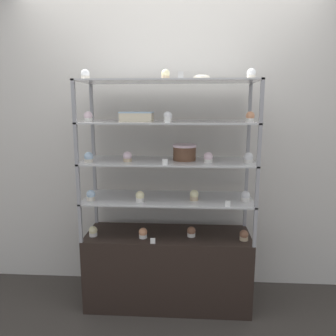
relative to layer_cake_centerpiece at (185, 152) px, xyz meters
The scene contains 33 objects.
ground_plane 1.25m from the layer_cake_centerpiece, behind, with size 20.00×20.00×0.00m, color #38332D.
back_wall 0.37m from the layer_cake_centerpiece, 109.78° to the left, with size 8.00×0.05×2.60m.
display_base 0.96m from the layer_cake_centerpiece, behind, with size 1.30×0.44×0.59m.
display_riser_lower 0.40m from the layer_cake_centerpiece, behind, with size 1.30×0.44×0.30m.
display_riser_middle 0.15m from the layer_cake_centerpiece, behind, with size 1.30×0.44×0.30m.
display_riser_upper 0.25m from the layer_cake_centerpiece, behind, with size 1.30×0.44×0.30m.
display_riser_top 0.53m from the layer_cake_centerpiece, behind, with size 1.30×0.44×0.30m.
layer_cake_centerpiece is the anchor object (origin of this frame).
sheet_cake_frosted 0.45m from the layer_cake_centerpiece, behind, with size 0.24×0.16×0.07m.
cupcake_0 0.94m from the layer_cake_centerpiece, behind, with size 0.07×0.07×0.08m.
cupcake_1 0.70m from the layer_cake_centerpiece, 159.77° to the right, with size 0.07×0.07×0.08m.
cupcake_2 0.62m from the layer_cake_centerpiece, 47.37° to the right, with size 0.07×0.07×0.08m.
cupcake_3 0.77m from the layer_cake_centerpiece, 13.72° to the right, with size 0.07×0.07×0.08m.
price_tag_0 0.70m from the layer_cake_centerpiece, 135.53° to the right, with size 0.04×0.00×0.04m.
cupcake_4 0.78m from the layer_cake_centerpiece, behind, with size 0.07×0.07×0.08m.
cupcake_5 0.48m from the layer_cake_centerpiece, 158.07° to the right, with size 0.07×0.07×0.08m.
cupcake_6 0.34m from the layer_cake_centerpiece, 42.92° to the right, with size 0.07×0.07×0.08m.
cupcake_7 0.56m from the layer_cake_centerpiece, ahead, with size 0.07×0.07×0.08m.
price_tag_1 0.51m from the layer_cake_centerpiece, 35.17° to the right, with size 0.04×0.00×0.04m.
cupcake_8 0.72m from the layer_cake_centerpiece, 169.62° to the right, with size 0.07×0.07×0.08m.
cupcake_9 0.43m from the layer_cake_centerpiece, 168.83° to the right, with size 0.07×0.07×0.08m.
cupcake_10 0.20m from the layer_cake_centerpiece, 24.72° to the right, with size 0.07×0.07×0.08m.
cupcake_11 0.48m from the layer_cake_centerpiece, ahead, with size 0.07×0.07×0.08m.
price_tag_2 0.26m from the layer_cake_centerpiece, 121.07° to the right, with size 0.04×0.00×0.04m.
cupcake_12 0.76m from the layer_cake_centerpiece, behind, with size 0.06×0.06×0.07m.
cupcake_13 0.32m from the layer_cake_centerpiece, 133.06° to the right, with size 0.06×0.06×0.07m.
cupcake_14 0.55m from the layer_cake_centerpiece, 10.31° to the right, with size 0.06×0.06×0.07m.
price_tag_3 0.36m from the layer_cake_centerpiece, 117.89° to the right, with size 0.04×0.00×0.04m.
cupcake_15 0.91m from the layer_cake_centerpiece, behind, with size 0.06×0.06×0.07m.
cupcake_16 0.59m from the layer_cake_centerpiece, 147.95° to the right, with size 0.06×0.06×0.07m.
cupcake_17 0.73m from the layer_cake_centerpiece, 13.02° to the right, with size 0.06×0.06×0.07m.
price_tag_4 0.60m from the layer_cake_centerpiece, 97.11° to the right, with size 0.04×0.00×0.04m.
donut_glazed 0.56m from the layer_cake_centerpiece, ahead, with size 0.12×0.12×0.04m.
Camera 1 is at (0.15, -2.45, 1.60)m, focal length 35.00 mm.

